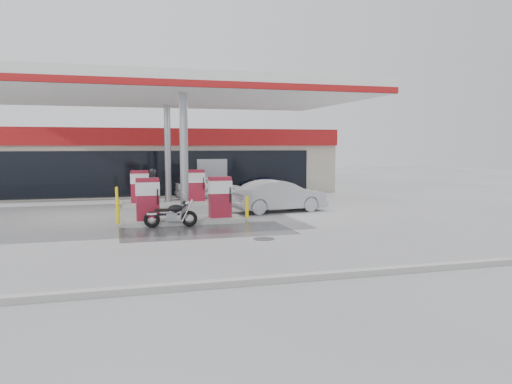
% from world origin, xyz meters
% --- Properties ---
extents(ground, '(90.00, 90.00, 0.00)m').
position_xyz_m(ground, '(0.00, 0.00, 0.00)').
color(ground, gray).
rests_on(ground, ground).
extents(wet_patch, '(6.00, 3.00, 0.00)m').
position_xyz_m(wet_patch, '(0.50, 0.00, 0.00)').
color(wet_patch, '#4C4C4F').
rests_on(wet_patch, ground).
extents(drain_cover, '(0.70, 0.70, 0.01)m').
position_xyz_m(drain_cover, '(2.00, -2.00, 0.00)').
color(drain_cover, '#38383A').
rests_on(drain_cover, ground).
extents(kerb, '(28.00, 0.25, 0.15)m').
position_xyz_m(kerb, '(0.00, -7.00, 0.07)').
color(kerb, gray).
rests_on(kerb, ground).
extents(store_building, '(22.00, 8.22, 4.00)m').
position_xyz_m(store_building, '(0.01, 15.94, 2.01)').
color(store_building, beige).
rests_on(store_building, ground).
extents(canopy, '(16.00, 10.02, 5.51)m').
position_xyz_m(canopy, '(0.00, 5.00, 5.27)').
color(canopy, silver).
rests_on(canopy, ground).
extents(pump_island_near, '(5.14, 1.30, 1.78)m').
position_xyz_m(pump_island_near, '(0.00, 2.00, 0.71)').
color(pump_island_near, '#9E9E99').
rests_on(pump_island_near, ground).
extents(pump_island_far, '(5.14, 1.30, 1.78)m').
position_xyz_m(pump_island_far, '(0.00, 8.00, 0.71)').
color(pump_island_far, '#9E9E99').
rests_on(pump_island_far, ground).
extents(parked_motorcycle, '(1.97, 0.75, 1.01)m').
position_xyz_m(parked_motorcycle, '(-0.60, 1.20, 0.45)').
color(parked_motorcycle, black).
rests_on(parked_motorcycle, ground).
extents(sedan_white, '(3.91, 1.60, 1.33)m').
position_xyz_m(sedan_white, '(2.55, 10.20, 0.66)').
color(sedan_white, silver).
rests_on(sedan_white, ground).
extents(attendant, '(0.96, 1.07, 1.82)m').
position_xyz_m(attendant, '(-0.68, 9.00, 0.91)').
color(attendant, slate).
rests_on(attendant, ground).
extents(hatchback_silver, '(4.55, 2.15, 1.44)m').
position_xyz_m(hatchback_silver, '(4.60, 4.20, 0.72)').
color(hatchback_silver, '#A1A3A8').
rests_on(hatchback_silver, ground).
extents(parked_car_left, '(4.04, 2.34, 1.10)m').
position_xyz_m(parked_car_left, '(-4.50, 14.00, 0.55)').
color(parked_car_left, '#4E1511').
rests_on(parked_car_left, ground).
extents(parked_car_right, '(4.09, 2.44, 1.06)m').
position_xyz_m(parked_car_right, '(6.55, 12.00, 0.53)').
color(parked_car_right, '#181C50').
rests_on(parked_car_right, ground).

